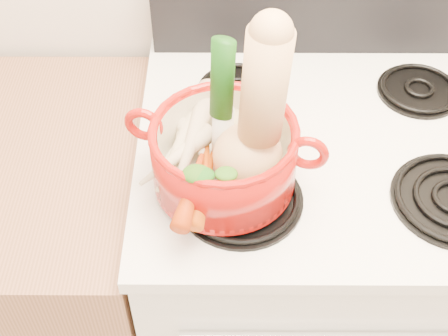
{
  "coord_description": "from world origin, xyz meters",
  "views": [
    {
      "loc": [
        -0.22,
        0.53,
        1.81
      ],
      "look_at": [
        -0.22,
        1.25,
        1.02
      ],
      "focal_mm": 50.0,
      "sensor_mm": 36.0,
      "label": 1
    }
  ],
  "objects_px": {
    "leek": "(222,106)",
    "stove_body": "(311,276)",
    "dutch_oven": "(224,156)",
    "squash": "(249,112)"
  },
  "relations": [
    {
      "from": "stove_body",
      "to": "leek",
      "type": "relative_size",
      "value": 3.48
    },
    {
      "from": "stove_body",
      "to": "squash",
      "type": "distance_m",
      "value": 0.72
    },
    {
      "from": "dutch_oven",
      "to": "squash",
      "type": "height_order",
      "value": "squash"
    },
    {
      "from": "squash",
      "to": "leek",
      "type": "height_order",
      "value": "squash"
    },
    {
      "from": "stove_body",
      "to": "dutch_oven",
      "type": "relative_size",
      "value": 3.64
    },
    {
      "from": "stove_body",
      "to": "leek",
      "type": "xyz_separation_m",
      "value": [
        -0.22,
        -0.1,
        0.67
      ]
    },
    {
      "from": "stove_body",
      "to": "dutch_oven",
      "type": "xyz_separation_m",
      "value": [
        -0.22,
        -0.13,
        0.57
      ]
    },
    {
      "from": "leek",
      "to": "squash",
      "type": "bearing_deg",
      "value": -17.41
    },
    {
      "from": "stove_body",
      "to": "leek",
      "type": "distance_m",
      "value": 0.71
    },
    {
      "from": "leek",
      "to": "stove_body",
      "type": "bearing_deg",
      "value": 48.65
    }
  ]
}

